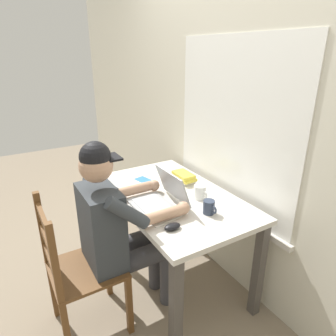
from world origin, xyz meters
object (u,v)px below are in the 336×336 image
at_px(coffee_mug_white, 200,192).
at_px(book_stack_main, 184,177).
at_px(landscape_photo_print, 143,180).
at_px(seated_person, 118,225).
at_px(coffee_mug_dark, 209,207).
at_px(wooden_chair, 77,270).
at_px(laptop, 161,198).
at_px(desk, 172,208).
at_px(computer_mouse, 172,227).

height_order(coffee_mug_white, book_stack_main, coffee_mug_white).
bearing_deg(book_stack_main, landscape_photo_print, -125.03).
bearing_deg(seated_person, coffee_mug_dark, 63.15).
relative_size(coffee_mug_white, book_stack_main, 0.60).
xyz_separation_m(wooden_chair, coffee_mug_dark, (0.25, 0.78, 0.33)).
distance_m(seated_person, landscape_photo_print, 0.57).
height_order(book_stack_main, landscape_photo_print, book_stack_main).
xyz_separation_m(seated_person, coffee_mug_white, (0.06, 0.58, 0.11)).
relative_size(laptop, coffee_mug_white, 2.70).
distance_m(desk, wooden_chair, 0.75).
distance_m(wooden_chair, coffee_mug_dark, 0.89).
bearing_deg(coffee_mug_dark, computer_mouse, -83.20).
height_order(seated_person, wooden_chair, seated_person).
bearing_deg(laptop, coffee_mug_dark, 39.37).
bearing_deg(computer_mouse, coffee_mug_white, 121.99).
bearing_deg(wooden_chair, computer_mouse, 59.77).
distance_m(desk, computer_mouse, 0.46).
bearing_deg(landscape_photo_print, book_stack_main, 41.78).
bearing_deg(wooden_chair, seated_person, 90.00).
xyz_separation_m(seated_person, landscape_photo_print, (-0.42, 0.38, 0.06)).
height_order(laptop, book_stack_main, laptop).
height_order(seated_person, coffee_mug_white, seated_person).
relative_size(coffee_mug_dark, landscape_photo_print, 0.85).
height_order(computer_mouse, book_stack_main, book_stack_main).
relative_size(laptop, book_stack_main, 1.63).
bearing_deg(desk, computer_mouse, -31.36).
bearing_deg(book_stack_main, coffee_mug_dark, -15.43).
distance_m(coffee_mug_white, book_stack_main, 0.31).
xyz_separation_m(computer_mouse, landscape_photo_print, (-0.71, 0.17, -0.02)).
bearing_deg(book_stack_main, seated_person, -69.63).
relative_size(desk, seated_person, 0.99).
distance_m(wooden_chair, laptop, 0.67).
height_order(coffee_mug_white, coffee_mug_dark, coffee_mug_white).
xyz_separation_m(desk, wooden_chair, (0.09, -0.72, -0.18)).
relative_size(seated_person, wooden_chair, 1.33).
relative_size(computer_mouse, book_stack_main, 0.49).
bearing_deg(laptop, wooden_chair, -90.52).
xyz_separation_m(laptop, landscape_photo_print, (-0.42, 0.08, -0.05)).
xyz_separation_m(wooden_chair, coffee_mug_white, (0.06, 0.86, 0.34)).
distance_m(computer_mouse, coffee_mug_dark, 0.29).
distance_m(laptop, book_stack_main, 0.42).
xyz_separation_m(coffee_mug_dark, landscape_photo_print, (-0.67, -0.12, -0.04)).
bearing_deg(laptop, book_stack_main, 125.45).
bearing_deg(book_stack_main, computer_mouse, -38.83).
relative_size(wooden_chair, landscape_photo_print, 7.20).
relative_size(desk, coffee_mug_dark, 11.07).
relative_size(computer_mouse, landscape_photo_print, 0.77).
relative_size(desk, coffee_mug_white, 10.02).
distance_m(laptop, coffee_mug_dark, 0.32).
bearing_deg(landscape_photo_print, coffee_mug_dark, -2.92).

